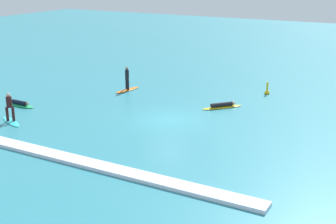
% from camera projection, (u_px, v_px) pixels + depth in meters
% --- Properties ---
extents(ground_plane, '(120.00, 120.00, 0.00)m').
position_uv_depth(ground_plane, '(168.00, 119.00, 29.94)').
color(ground_plane, teal).
rests_on(ground_plane, ground).
extents(surfer_on_teal_board, '(2.54, 1.56, 1.88)m').
position_uv_depth(surfer_on_teal_board, '(10.00, 112.00, 29.27)').
color(surfer_on_teal_board, '#33C6CC').
rests_on(surfer_on_teal_board, ground_plane).
extents(surfer_on_orange_board, '(0.97, 2.60, 1.89)m').
position_uv_depth(surfer_on_orange_board, '(127.00, 84.00, 36.79)').
color(surfer_on_orange_board, orange).
rests_on(surfer_on_orange_board, ground_plane).
extents(surfer_on_green_board, '(2.52, 0.84, 0.39)m').
position_uv_depth(surfer_on_green_board, '(20.00, 104.00, 32.81)').
color(surfer_on_green_board, '#23B266').
rests_on(surfer_on_green_board, ground_plane).
extents(surfer_on_yellow_board, '(2.39, 2.65, 0.39)m').
position_uv_depth(surfer_on_yellow_board, '(222.00, 106.00, 32.36)').
color(surfer_on_yellow_board, yellow).
rests_on(surfer_on_yellow_board, ground_plane).
extents(marker_buoy, '(0.39, 0.39, 1.05)m').
position_uv_depth(marker_buoy, '(267.00, 92.00, 35.84)').
color(marker_buoy, yellow).
rests_on(marker_buoy, ground_plane).
extents(wave_crest, '(18.45, 0.90, 0.18)m').
position_uv_depth(wave_crest, '(87.00, 163.00, 23.08)').
color(wave_crest, white).
rests_on(wave_crest, ground_plane).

